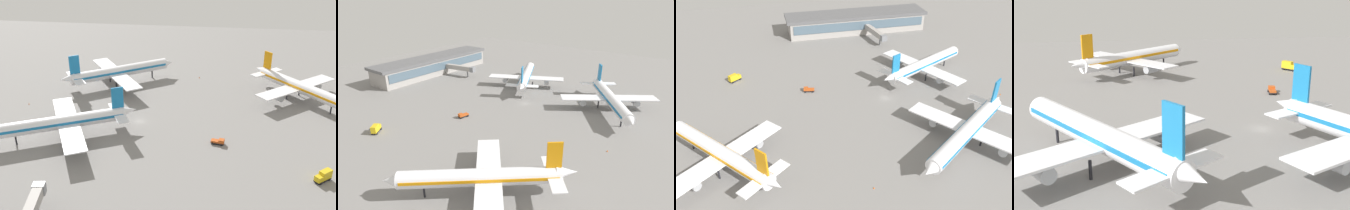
{
  "view_description": "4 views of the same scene",
  "coord_description": "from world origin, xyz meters",
  "views": [
    {
      "loc": [
        27.37,
        -128.84,
        68.99
      ],
      "look_at": [
        10.61,
        2.32,
        6.26
      ],
      "focal_mm": 42.52,
      "sensor_mm": 36.0,
      "label": 1
    },
    {
      "loc": [
        108.24,
        69.93,
        52.01
      ],
      "look_at": [
        11.24,
        -3.15,
        2.08
      ],
      "focal_mm": 30.55,
      "sensor_mm": 36.0,
      "label": 2
    },
    {
      "loc": [
        45.52,
        115.37,
        74.29
      ],
      "look_at": [
        19.56,
        9.33,
        5.31
      ],
      "focal_mm": 37.65,
      "sensor_mm": 36.0,
      "label": 3
    },
    {
      "loc": [
        -88.85,
        30.2,
        33.39
      ],
      "look_at": [
        4.76,
        17.52,
        4.95
      ],
      "focal_mm": 46.01,
      "sensor_mm": 36.0,
      "label": 4
    }
  ],
  "objects": [
    {
      "name": "ground",
      "position": [
        0.0,
        0.0,
        0.0
      ],
      "size": [
        288.0,
        288.0,
        0.0
      ],
      "primitive_type": "plane",
      "color": "gray"
    },
    {
      "name": "terminal_building",
      "position": [
        -8.97,
        -77.94,
        5.5
      ],
      "size": [
        81.5,
        18.07,
        10.79
      ],
      "color": "#9E9993",
      "rests_on": "ground"
    },
    {
      "name": "airplane_at_gate",
      "position": [
        62.1,
        27.42,
        5.7
      ],
      "size": [
        38.18,
        42.42,
        15.67
      ],
      "rotation": [
        0.0,
        0.0,
        5.42
      ],
      "color": "white",
      "rests_on": "ground"
    },
    {
      "name": "airplane_taxiing",
      "position": [
        -15.85,
        35.16,
        5.99
      ],
      "size": [
        46.64,
        39.42,
        16.47
      ],
      "rotation": [
        0.0,
        0.0,
        0.61
      ],
      "color": "white",
      "rests_on": "ground"
    },
    {
      "name": "airplane_distant",
      "position": [
        -23.16,
        -14.63,
        5.77
      ],
      "size": [
        48.36,
        40.24,
        15.86
      ],
      "rotation": [
        0.0,
        0.0,
        3.61
      ],
      "color": "white",
      "rests_on": "ground"
    },
    {
      "name": "pushback_tractor",
      "position": [
        29.55,
        -12.75,
        0.97
      ],
      "size": [
        4.68,
        2.9,
        1.9
      ],
      "rotation": [
        0.0,
        0.0,
        6.09
      ],
      "color": "black",
      "rests_on": "ground"
    },
    {
      "name": "catering_truck",
      "position": [
        59.81,
        -29.62,
        1.7
      ],
      "size": [
        5.55,
        4.99,
        3.3
      ],
      "rotation": [
        0.0,
        0.0,
        3.82
      ],
      "color": "black",
      "rests_on": "ground"
    },
    {
      "name": "jet_bridge",
      "position": [
        -14.9,
        -58.74,
        5.14
      ],
      "size": [
        6.39,
        21.35,
        6.74
      ],
      "rotation": [
        0.0,
        0.0,
        1.74
      ],
      "color": "#9E9993",
      "rests_on": "ground"
    },
    {
      "name": "safety_cone_near_gate",
      "position": [
        -47.24,
        8.88,
        0.3
      ],
      "size": [
        0.44,
        0.44,
        0.6
      ],
      "primitive_type": "cone",
      "color": "#EA590C",
      "rests_on": "ground"
    },
    {
      "name": "safety_cone_mid_apron",
      "position": [
        19.9,
        46.88,
        0.3
      ],
      "size": [
        0.44,
        0.44,
        0.6
      ],
      "primitive_type": "cone",
      "color": "#EA590C",
      "rests_on": "ground"
    }
  ]
}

